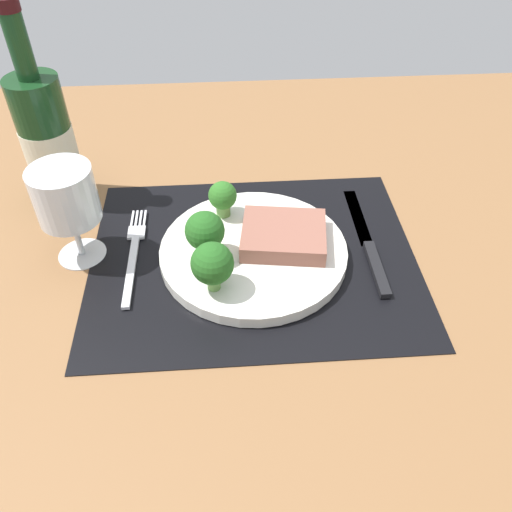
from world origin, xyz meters
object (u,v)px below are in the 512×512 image
(knife, at_px, (369,247))
(steak, at_px, (284,235))
(wine_glass, at_px, (66,200))
(fork, at_px, (134,253))
(wine_bottle, at_px, (48,139))
(plate, at_px, (253,252))

(knife, bearing_deg, steak, 177.67)
(steak, distance_m, wine_glass, 0.28)
(fork, bearing_deg, wine_glass, 174.49)
(knife, distance_m, wine_bottle, 0.48)
(knife, xyz_separation_m, wine_glass, (-0.39, 0.02, 0.09))
(plate, distance_m, wine_glass, 0.25)
(wine_bottle, relative_size, wine_glass, 2.13)
(plate, bearing_deg, steak, 11.60)
(wine_bottle, height_order, wine_glass, wine_bottle)
(knife, relative_size, wine_bottle, 0.79)
(plate, bearing_deg, knife, 1.91)
(plate, relative_size, knife, 1.09)
(fork, relative_size, knife, 0.83)
(plate, relative_size, wine_glass, 1.83)
(plate, distance_m, steak, 0.05)
(plate, bearing_deg, wine_glass, 174.37)
(fork, relative_size, wine_glass, 1.41)
(plate, distance_m, wine_bottle, 0.34)
(wine_glass, bearing_deg, fork, -7.04)
(plate, height_order, fork, plate)
(wine_bottle, bearing_deg, wine_glass, -69.89)
(fork, xyz_separation_m, knife, (0.32, -0.01, 0.00))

